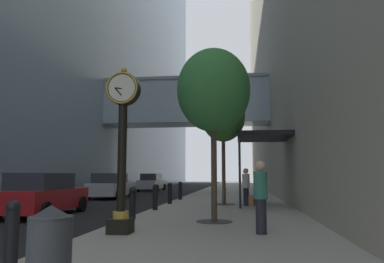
{
  "coord_description": "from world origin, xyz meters",
  "views": [
    {
      "loc": [
        3.73,
        -2.39,
        1.55
      ],
      "look_at": [
        0.9,
        19.33,
        4.13
      ],
      "focal_mm": 34.53,
      "sensor_mm": 36.0,
      "label": 1
    }
  ],
  "objects_px": {
    "street_tree_mid_near": "(223,117)",
    "pedestrian_by_clock": "(246,186)",
    "bollard_nearest": "(12,233)",
    "bollard_third": "(133,202)",
    "street_tree_near": "(213,91)",
    "car_white_near": "(152,182)",
    "bollard_sixth": "(180,190)",
    "street_clock": "(122,140)",
    "car_red_far": "(43,195)",
    "pedestrian_walking": "(260,195)",
    "bollard_fourth": "(155,196)",
    "bollard_fifth": "(170,193)",
    "trash_bin": "(49,249)",
    "car_silver_mid": "(111,186)"
  },
  "relations": [
    {
      "from": "trash_bin",
      "to": "car_white_near",
      "type": "height_order",
      "value": "car_white_near"
    },
    {
      "from": "trash_bin",
      "to": "car_silver_mid",
      "type": "bearing_deg",
      "value": 107.82
    },
    {
      "from": "street_tree_near",
      "to": "car_red_far",
      "type": "xyz_separation_m",
      "value": [
        -6.77,
        2.16,
        -3.4
      ]
    },
    {
      "from": "bollard_third",
      "to": "pedestrian_walking",
      "type": "distance_m",
      "value": 4.65
    },
    {
      "from": "trash_bin",
      "to": "car_white_near",
      "type": "distance_m",
      "value": 32.26
    },
    {
      "from": "car_white_near",
      "to": "bollard_sixth",
      "type": "bearing_deg",
      "value": -70.37
    },
    {
      "from": "trash_bin",
      "to": "car_red_far",
      "type": "relative_size",
      "value": 0.23
    },
    {
      "from": "bollard_nearest",
      "to": "pedestrian_by_clock",
      "type": "distance_m",
      "value": 12.68
    },
    {
      "from": "street_clock",
      "to": "car_silver_mid",
      "type": "height_order",
      "value": "street_clock"
    },
    {
      "from": "bollard_third",
      "to": "street_tree_near",
      "type": "relative_size",
      "value": 0.19
    },
    {
      "from": "car_red_far",
      "to": "bollard_sixth",
      "type": "bearing_deg",
      "value": 61.8
    },
    {
      "from": "bollard_fourth",
      "to": "street_clock",
      "type": "bearing_deg",
      "value": -84.98
    },
    {
      "from": "street_clock",
      "to": "bollard_third",
      "type": "xyz_separation_m",
      "value": [
        -0.53,
        2.8,
        -1.74
      ]
    },
    {
      "from": "street_clock",
      "to": "bollard_fourth",
      "type": "bearing_deg",
      "value": 95.02
    },
    {
      "from": "street_tree_mid_near",
      "to": "pedestrian_by_clock",
      "type": "bearing_deg",
      "value": -31.8
    },
    {
      "from": "bollard_sixth",
      "to": "pedestrian_by_clock",
      "type": "height_order",
      "value": "pedestrian_by_clock"
    },
    {
      "from": "bollard_fourth",
      "to": "car_red_far",
      "type": "bearing_deg",
      "value": -162.18
    },
    {
      "from": "trash_bin",
      "to": "car_white_near",
      "type": "bearing_deg",
      "value": 101.44
    },
    {
      "from": "bollard_fifth",
      "to": "trash_bin",
      "type": "height_order",
      "value": "trash_bin"
    },
    {
      "from": "bollard_nearest",
      "to": "bollard_sixth",
      "type": "relative_size",
      "value": 1.0
    },
    {
      "from": "bollard_fourth",
      "to": "car_silver_mid",
      "type": "relative_size",
      "value": 0.23
    },
    {
      "from": "car_white_near",
      "to": "bollard_third",
      "type": "bearing_deg",
      "value": -77.81
    },
    {
      "from": "bollard_sixth",
      "to": "trash_bin",
      "type": "bearing_deg",
      "value": -86.05
    },
    {
      "from": "bollard_fourth",
      "to": "street_tree_near",
      "type": "relative_size",
      "value": 0.19
    },
    {
      "from": "bollard_third",
      "to": "trash_bin",
      "type": "xyz_separation_m",
      "value": [
        1.17,
        -7.41,
        -0.0
      ]
    },
    {
      "from": "car_red_far",
      "to": "car_silver_mid",
      "type": "bearing_deg",
      "value": 95.55
    },
    {
      "from": "bollard_nearest",
      "to": "car_silver_mid",
      "type": "xyz_separation_m",
      "value": [
        -5.13,
        18.54,
        0.12
      ]
    },
    {
      "from": "bollard_fifth",
      "to": "street_tree_near",
      "type": "distance_m",
      "value": 7.98
    },
    {
      "from": "street_clock",
      "to": "street_tree_mid_near",
      "type": "distance_m",
      "value": 9.65
    },
    {
      "from": "bollard_nearest",
      "to": "car_silver_mid",
      "type": "distance_m",
      "value": 19.24
    },
    {
      "from": "bollard_fifth",
      "to": "car_red_far",
      "type": "distance_m",
      "value": 6.11
    },
    {
      "from": "pedestrian_walking",
      "to": "bollard_fourth",
      "type": "bearing_deg",
      "value": 124.77
    },
    {
      "from": "car_white_near",
      "to": "car_silver_mid",
      "type": "xyz_separation_m",
      "value": [
        0.1,
        -12.03,
        -0.01
      ]
    },
    {
      "from": "street_clock",
      "to": "car_red_far",
      "type": "xyz_separation_m",
      "value": [
        -4.65,
        4.66,
        -1.63
      ]
    },
    {
      "from": "bollard_fourth",
      "to": "street_tree_mid_near",
      "type": "relative_size",
      "value": 0.19
    },
    {
      "from": "bollard_nearest",
      "to": "car_silver_mid",
      "type": "relative_size",
      "value": 0.23
    },
    {
      "from": "street_tree_mid_near",
      "to": "pedestrian_by_clock",
      "type": "xyz_separation_m",
      "value": [
        1.06,
        -0.65,
        -3.34
      ]
    },
    {
      "from": "bollard_third",
      "to": "trash_bin",
      "type": "bearing_deg",
      "value": -81.03
    },
    {
      "from": "bollard_fifth",
      "to": "car_silver_mid",
      "type": "xyz_separation_m",
      "value": [
        -5.13,
        5.82,
        0.12
      ]
    },
    {
      "from": "car_silver_mid",
      "to": "street_tree_near",
      "type": "bearing_deg",
      "value": -58.08
    },
    {
      "from": "pedestrian_walking",
      "to": "car_silver_mid",
      "type": "height_order",
      "value": "pedestrian_walking"
    },
    {
      "from": "street_clock",
      "to": "trash_bin",
      "type": "height_order",
      "value": "street_clock"
    },
    {
      "from": "bollard_third",
      "to": "street_tree_mid_near",
      "type": "distance_m",
      "value": 7.86
    },
    {
      "from": "bollard_sixth",
      "to": "street_tree_mid_near",
      "type": "xyz_separation_m",
      "value": [
        2.65,
        -3.14,
        3.71
      ]
    },
    {
      "from": "bollard_fourth",
      "to": "bollard_sixth",
      "type": "bearing_deg",
      "value": 90.0
    },
    {
      "from": "car_silver_mid",
      "to": "car_red_far",
      "type": "xyz_separation_m",
      "value": [
        1.0,
        -10.32,
        -0.01
      ]
    },
    {
      "from": "bollard_fourth",
      "to": "street_tree_mid_near",
      "type": "height_order",
      "value": "street_tree_mid_near"
    },
    {
      "from": "pedestrian_walking",
      "to": "pedestrian_by_clock",
      "type": "xyz_separation_m",
      "value": [
        -0.22,
        8.22,
        -0.02
      ]
    },
    {
      "from": "bollard_fourth",
      "to": "pedestrian_by_clock",
      "type": "xyz_separation_m",
      "value": [
        3.7,
        2.57,
        0.37
      ]
    },
    {
      "from": "bollard_nearest",
      "to": "pedestrian_walking",
      "type": "xyz_separation_m",
      "value": [
        3.92,
        3.9,
        0.39
      ]
    }
  ]
}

